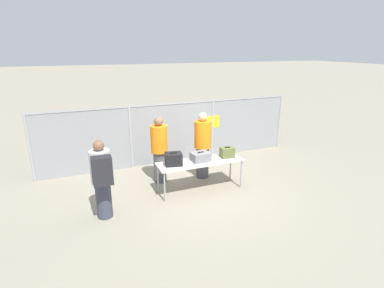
{
  "coord_description": "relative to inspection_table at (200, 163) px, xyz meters",
  "views": [
    {
      "loc": [
        -2.85,
        -6.36,
        3.5
      ],
      "look_at": [
        -0.01,
        0.65,
        1.05
      ],
      "focal_mm": 28.0,
      "sensor_mm": 36.0,
      "label": 1
    }
  ],
  "objects": [
    {
      "name": "traveler_hooded",
      "position": [
        -2.43,
        -0.48,
        0.24
      ],
      "size": [
        0.43,
        0.67,
        1.74
      ],
      "rotation": [
        0.0,
        0.0,
        -0.13
      ],
      "color": "#383D4C",
      "rests_on": "ground_plane"
    },
    {
      "name": "security_worker_near",
      "position": [
        0.38,
        0.71,
        0.24
      ],
      "size": [
        0.46,
        0.46,
        1.86
      ],
      "rotation": [
        0.0,
        0.0,
        2.81
      ],
      "color": "#4C4C51",
      "rests_on": "ground_plane"
    },
    {
      "name": "suitcase_black",
      "position": [
        -0.69,
        0.04,
        0.21
      ],
      "size": [
        0.46,
        0.4,
        0.32
      ],
      "color": "black",
      "rests_on": "inspection_table"
    },
    {
      "name": "suitcase_grey",
      "position": [
        0.02,
        0.04,
        0.17
      ],
      "size": [
        0.47,
        0.38,
        0.24
      ],
      "color": "slate",
      "rests_on": "inspection_table"
    },
    {
      "name": "ground_plane",
      "position": [
        0.02,
        -0.05,
        -0.72
      ],
      "size": [
        120.0,
        120.0,
        0.0
      ],
      "primitive_type": "plane",
      "color": "gray"
    },
    {
      "name": "suitcase_olive",
      "position": [
        0.77,
        0.02,
        0.19
      ],
      "size": [
        0.37,
        0.3,
        0.28
      ],
      "color": "#566033",
      "rests_on": "inspection_table"
    },
    {
      "name": "security_worker_far",
      "position": [
        -0.81,
        0.87,
        0.21
      ],
      "size": [
        0.44,
        0.44,
        1.79
      ],
      "rotation": [
        0.0,
        0.0,
        3.52
      ],
      "color": "#4C4C51",
      "rests_on": "ground_plane"
    },
    {
      "name": "utility_trailer",
      "position": [
        2.15,
        3.48,
        -0.33
      ],
      "size": [
        3.96,
        1.92,
        0.67
      ],
      "color": "silver",
      "rests_on": "ground_plane"
    },
    {
      "name": "inspection_table",
      "position": [
        0.0,
        0.0,
        0.0
      ],
      "size": [
        2.19,
        0.68,
        0.77
      ],
      "color": "silver",
      "rests_on": "ground_plane"
    },
    {
      "name": "fence_section",
      "position": [
        0.04,
        2.15,
        0.29
      ],
      "size": [
        8.11,
        0.07,
        1.9
      ],
      "color": "#9EA0A5",
      "rests_on": "ground_plane"
    }
  ]
}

